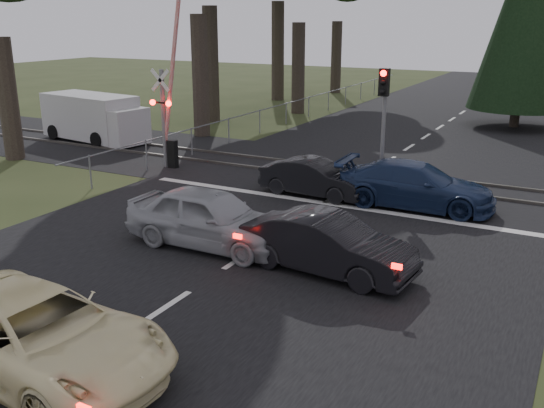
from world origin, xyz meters
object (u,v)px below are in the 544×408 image
Objects in this scene: crossing_signal at (168,116)px; traffic_signal_center at (383,108)px; silver_car at (210,218)px; blue_sedan at (416,185)px; dark_hatchback at (328,245)px; white_van at (96,118)px; dark_car_far at (315,178)px; cream_coupe at (37,334)px.

crossing_signal reaches higher than traffic_signal_center.
blue_sedan is (3.76, 5.83, -0.06)m from silver_car.
crossing_signal reaches higher than dark_hatchback.
blue_sedan reaches higher than dark_hatchback.
white_van is (-12.48, 9.11, 0.34)m from silver_car.
blue_sedan is 0.83× the size of white_van.
dark_car_far is at bearing 93.16° from blue_sedan.
traffic_signal_center reaches higher than dark_hatchback.
crossing_signal is 10.02m from blue_sedan.
traffic_signal_center is 14.81m from white_van.
dark_car_far is (-0.23, 11.74, -0.09)m from cream_coupe.
crossing_signal is at bearing 85.84° from dark_car_far.
dark_hatchback is at bearing -34.72° from crossing_signal.
silver_car is at bearing -106.18° from traffic_signal_center.
dark_car_far is 0.63× the size of white_van.
crossing_signal is 1.44× the size of blue_sedan.
cream_coupe is 6.63m from dark_hatchback.
crossing_signal is 1.20× the size of white_van.
dark_hatchback is (9.49, -6.57, -1.38)m from crossing_signal.
crossing_signal is 6.85m from dark_car_far.
cream_coupe is 11.75m from dark_car_far.
dark_car_far is at bearing -7.86° from crossing_signal.
crossing_signal is 1.70× the size of traffic_signal_center.
dark_hatchback is (1.21, -7.47, -2.13)m from traffic_signal_center.
white_van is (-13.19, 15.33, 0.41)m from cream_coupe.
blue_sedan is at bearing -3.50° from crossing_signal.
white_van reaches higher than dark_hatchback.
traffic_signal_center is at bearing 45.36° from blue_sedan.
crossing_signal is at bearing -14.62° from white_van.
crossing_signal is 1.55× the size of silver_car.
silver_car is (-0.71, 6.22, 0.07)m from cream_coupe.
traffic_signal_center is at bearing 1.32° from white_van.
traffic_signal_center is 1.11× the size of dark_car_far.
white_van is (-15.82, 9.25, 0.43)m from dark_hatchback.
crossing_signal is 14.46m from cream_coupe.
silver_car is (-2.13, -7.33, -2.04)m from traffic_signal_center.
dark_hatchback is at bearing -19.51° from cream_coupe.
crossing_signal is 9.00m from silver_car.
dark_car_far is (-3.29, -0.31, -0.10)m from blue_sedan.
cream_coupe is at bearing 162.23° from dark_hatchback.
silver_car is (-3.34, 0.14, 0.09)m from dark_hatchback.
silver_car is at bearing 10.35° from cream_coupe.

